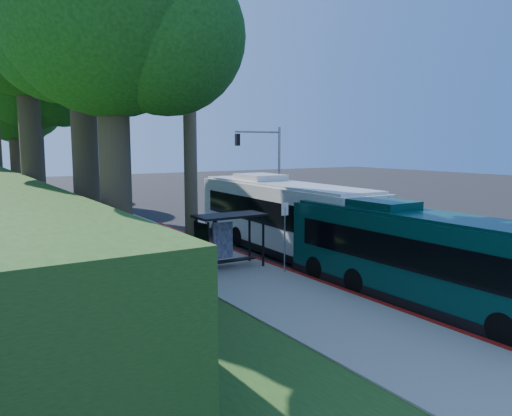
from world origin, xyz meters
TOP-DOWN VIEW (x-y plane):
  - ground at (0.00, 0.00)m, footprint 140.00×140.00m
  - sidewalk at (-7.30, 0.00)m, footprint 4.50×70.00m
  - red_curb at (-5.00, -4.00)m, footprint 0.25×30.00m
  - grass_verge at (-13.00, 5.00)m, footprint 8.00×70.00m
  - bus_shelter at (-7.26, -2.86)m, footprint 3.20×1.51m
  - stop_sign_pole at (-5.40, -5.00)m, footprint 0.35×0.06m
  - traffic_signal_pole at (3.78, 10.00)m, footprint 4.10×0.30m
  - tree_0 at (-12.40, -0.02)m, footprint 8.40×8.00m
  - tree_1 at (-13.37, 7.98)m, footprint 10.50×10.00m
  - tree_2 at (-11.89, 15.98)m, footprint 8.82×8.40m
  - tree_4 at (-11.40, 31.98)m, footprint 8.40×8.00m
  - tree_5 at (-10.41, 39.99)m, footprint 7.35×7.00m
  - tree_6 at (-12.91, -6.01)m, footprint 7.56×7.20m
  - white_bus at (-2.82, -0.99)m, footprint 3.44×13.57m
  - teal_bus at (-3.58, -10.74)m, footprint 2.61×11.95m
  - pickup at (0.92, 4.99)m, footprint 3.74×5.33m

SIDE VIEW (x-z plane):
  - ground at x=0.00m, z-range 0.00..0.00m
  - grass_verge at x=-13.00m, z-range 0.00..0.06m
  - sidewalk at x=-7.30m, z-range 0.00..0.12m
  - red_curb at x=-5.00m, z-range 0.00..0.13m
  - pickup at x=0.92m, z-range 0.00..1.35m
  - teal_bus at x=-3.58m, z-range -0.04..3.52m
  - bus_shelter at x=-7.26m, z-range 0.53..3.08m
  - white_bus at x=-2.82m, z-range -0.05..3.97m
  - stop_sign_pole at x=-5.40m, z-range 0.50..3.67m
  - traffic_signal_pole at x=3.78m, z-range 0.92..7.92m
  - tree_5 at x=-10.41m, z-range 2.53..15.39m
  - tree_6 at x=-12.91m, z-range 2.84..16.58m
  - tree_4 at x=-11.40m, z-range 2.66..16.80m
  - tree_2 at x=-11.89m, z-range 2.92..18.04m
  - tree_0 at x=-12.40m, z-range 3.35..19.05m
  - tree_1 at x=-13.37m, z-range 3.60..21.86m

